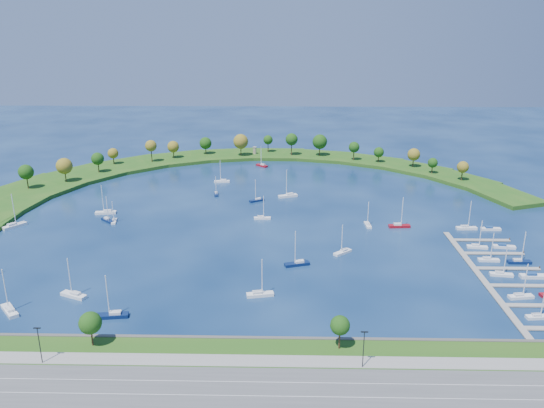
{
  "coord_description": "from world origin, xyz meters",
  "views": [
    {
      "loc": [
        10.05,
        -227.56,
        81.65
      ],
      "look_at": [
        5.0,
        5.0,
        4.0
      ],
      "focal_mm": 35.15,
      "sensor_mm": 36.0,
      "label": 1
    }
  ],
  "objects_px": {
    "docked_boat_10": "(466,227)",
    "moored_boat_15": "(74,294)",
    "docked_boat_0": "(538,316)",
    "harbor_tower": "(255,150)",
    "moored_boat_13": "(114,220)",
    "moored_boat_3": "(399,225)",
    "moored_boat_1": "(297,263)",
    "moored_boat_9": "(260,293)",
    "docked_boat_8": "(477,246)",
    "moored_boat_8": "(108,220)",
    "moored_boat_2": "(262,165)",
    "moored_boat_16": "(14,225)",
    "moored_boat_4": "(216,193)",
    "moored_boat_18": "(343,251)",
    "docked_boat_7": "(519,261)",
    "docked_boat_11": "(491,229)",
    "moored_boat_14": "(10,310)",
    "moored_boat_7": "(262,217)",
    "moored_boat_17": "(113,314)",
    "docked_boat_6": "(489,259)",
    "docked_boat_4": "(501,273)",
    "docked_boat_5": "(533,276)",
    "moored_boat_5": "(106,212)",
    "moored_boat_6": "(288,195)",
    "dock_system": "(502,277)",
    "moored_boat_11": "(257,200)",
    "docked_boat_2": "(521,296)",
    "moored_boat_10": "(368,224)",
    "moored_boat_12": "(222,181)"
  },
  "relations": [
    {
      "from": "docked_boat_10",
      "to": "moored_boat_15",
      "type": "bearing_deg",
      "value": -157.84
    },
    {
      "from": "docked_boat_0",
      "to": "harbor_tower",
      "type": "bearing_deg",
      "value": 109.63
    },
    {
      "from": "moored_boat_13",
      "to": "moored_boat_3",
      "type": "bearing_deg",
      "value": 78.46
    },
    {
      "from": "moored_boat_1",
      "to": "moored_boat_9",
      "type": "bearing_deg",
      "value": 44.6
    },
    {
      "from": "docked_boat_8",
      "to": "docked_boat_10",
      "type": "height_order",
      "value": "docked_boat_10"
    },
    {
      "from": "moored_boat_8",
      "to": "moored_boat_3",
      "type": "bearing_deg",
      "value": 41.19
    },
    {
      "from": "moored_boat_2",
      "to": "moored_boat_16",
      "type": "relative_size",
      "value": 0.85
    },
    {
      "from": "moored_boat_4",
      "to": "moored_boat_15",
      "type": "xyz_separation_m",
      "value": [
        -32.12,
        -108.95,
        0.09
      ]
    },
    {
      "from": "moored_boat_18",
      "to": "docked_boat_7",
      "type": "xyz_separation_m",
      "value": [
        63.17,
        -7.38,
        0.02
      ]
    },
    {
      "from": "moored_boat_2",
      "to": "docked_boat_11",
      "type": "height_order",
      "value": "moored_boat_2"
    },
    {
      "from": "moored_boat_8",
      "to": "moored_boat_14",
      "type": "xyz_separation_m",
      "value": [
        -4.64,
        -78.96,
        0.07
      ]
    },
    {
      "from": "moored_boat_3",
      "to": "docked_boat_8",
      "type": "height_order",
      "value": "moored_boat_3"
    },
    {
      "from": "moored_boat_1",
      "to": "moored_boat_9",
      "type": "xyz_separation_m",
      "value": [
        -12.47,
        -23.23,
        -0.02
      ]
    },
    {
      "from": "moored_boat_4",
      "to": "moored_boat_15",
      "type": "relative_size",
      "value": 0.76
    },
    {
      "from": "moored_boat_7",
      "to": "docked_boat_7",
      "type": "xyz_separation_m",
      "value": [
        95.19,
        -44.64,
        0.04
      ]
    },
    {
      "from": "moored_boat_7",
      "to": "moored_boat_17",
      "type": "xyz_separation_m",
      "value": [
        -40.92,
        -85.51,
        0.08
      ]
    },
    {
      "from": "docked_boat_6",
      "to": "moored_boat_9",
      "type": "bearing_deg",
      "value": -158.43
    },
    {
      "from": "docked_boat_4",
      "to": "docked_boat_5",
      "type": "bearing_deg",
      "value": 0.45
    },
    {
      "from": "moored_boat_5",
      "to": "moored_boat_7",
      "type": "height_order",
      "value": "moored_boat_5"
    },
    {
      "from": "moored_boat_14",
      "to": "docked_boat_4",
      "type": "relative_size",
      "value": 1.24
    },
    {
      "from": "harbor_tower",
      "to": "docked_boat_7",
      "type": "distance_m",
      "value": 194.81
    },
    {
      "from": "moored_boat_3",
      "to": "moored_boat_13",
      "type": "distance_m",
      "value": 124.12
    },
    {
      "from": "moored_boat_3",
      "to": "moored_boat_5",
      "type": "relative_size",
      "value": 0.98
    },
    {
      "from": "harbor_tower",
      "to": "docked_boat_0",
      "type": "xyz_separation_m",
      "value": [
        94.3,
        -202.94,
        -3.56
      ]
    },
    {
      "from": "moored_boat_15",
      "to": "docked_boat_8",
      "type": "xyz_separation_m",
      "value": [
        141.78,
        42.34,
        -0.06
      ]
    },
    {
      "from": "moored_boat_6",
      "to": "moored_boat_17",
      "type": "xyz_separation_m",
      "value": [
        -52.72,
        -118.29,
        -0.02
      ]
    },
    {
      "from": "moored_boat_18",
      "to": "docked_boat_7",
      "type": "bearing_deg",
      "value": 132.85
    },
    {
      "from": "moored_boat_8",
      "to": "moored_boat_16",
      "type": "xyz_separation_m",
      "value": [
        -37.83,
        -8.01,
        0.1
      ]
    },
    {
      "from": "moored_boat_6",
      "to": "docked_boat_5",
      "type": "distance_m",
      "value": 122.12
    },
    {
      "from": "moored_boat_5",
      "to": "moored_boat_18",
      "type": "relative_size",
      "value": 1.17
    },
    {
      "from": "docked_boat_7",
      "to": "moored_boat_2",
      "type": "bearing_deg",
      "value": 125.41
    },
    {
      "from": "docked_boat_11",
      "to": "docked_boat_7",
      "type": "bearing_deg",
      "value": -92.45
    },
    {
      "from": "moored_boat_9",
      "to": "moored_boat_16",
      "type": "distance_m",
      "value": 122.99
    },
    {
      "from": "moored_boat_16",
      "to": "docked_boat_0",
      "type": "bearing_deg",
      "value": -73.42
    },
    {
      "from": "moored_boat_14",
      "to": "dock_system",
      "type": "bearing_deg",
      "value": -122.17
    },
    {
      "from": "moored_boat_13",
      "to": "docked_boat_8",
      "type": "height_order",
      "value": "docked_boat_8"
    },
    {
      "from": "moored_boat_11",
      "to": "docked_boat_2",
      "type": "xyz_separation_m",
      "value": [
        88.33,
        -96.57,
        0.02
      ]
    },
    {
      "from": "moored_boat_2",
      "to": "docked_boat_4",
      "type": "bearing_deg",
      "value": 164.57
    },
    {
      "from": "moored_boat_10",
      "to": "docked_boat_10",
      "type": "relative_size",
      "value": 0.86
    },
    {
      "from": "docked_boat_7",
      "to": "moored_boat_14",
      "type": "bearing_deg",
      "value": -167.04
    },
    {
      "from": "dock_system",
      "to": "moored_boat_1",
      "type": "bearing_deg",
      "value": 173.23
    },
    {
      "from": "moored_boat_4",
      "to": "docked_boat_0",
      "type": "relative_size",
      "value": 0.93
    },
    {
      "from": "moored_boat_2",
      "to": "moored_boat_7",
      "type": "distance_m",
      "value": 94.49
    },
    {
      "from": "moored_boat_12",
      "to": "moored_boat_13",
      "type": "relative_size",
      "value": 1.28
    },
    {
      "from": "moored_boat_15",
      "to": "docked_boat_5",
      "type": "height_order",
      "value": "moored_boat_15"
    },
    {
      "from": "docked_boat_6",
      "to": "docked_boat_2",
      "type": "bearing_deg",
      "value": -87.4
    },
    {
      "from": "moored_boat_9",
      "to": "moored_boat_15",
      "type": "relative_size",
      "value": 0.96
    },
    {
      "from": "moored_boat_6",
      "to": "moored_boat_14",
      "type": "distance_m",
      "value": 143.7
    },
    {
      "from": "moored_boat_16",
      "to": "docked_boat_7",
      "type": "distance_m",
      "value": 203.64
    },
    {
      "from": "moored_boat_9",
      "to": "docked_boat_2",
      "type": "height_order",
      "value": "moored_boat_9"
    }
  ]
}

